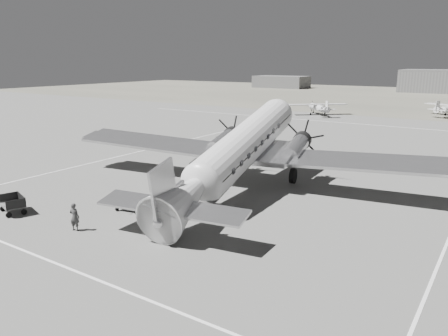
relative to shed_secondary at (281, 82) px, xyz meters
The scene contains 13 objects.
ground 127.49m from the shed_secondary, 64.44° to the right, with size 260.00×260.00×0.00m, color #61615F.
taxi_line_near 140.25m from the shed_secondary, 66.91° to the right, with size 60.00×0.15×0.01m, color white.
taxi_line_left 111.35m from the shed_secondary, 70.59° to the right, with size 0.15×60.00×0.01m, color white.
taxi_line_horizon 93.03m from the shed_secondary, 53.75° to the right, with size 90.00×0.15×0.01m, color white.
grass_infield 58.56m from the shed_secondary, 19.98° to the right, with size 260.00×90.00×0.01m, color #676457.
shed_secondary is the anchor object (origin of this frame).
dc3_airliner 126.32m from the shed_secondary, 65.07° to the right, with size 31.22×21.66×5.95m, color silver, non-canonical shape.
light_plane_left 79.13m from the shed_secondary, 59.07° to the right, with size 10.46×8.48×2.17m, color silver, non-canonical shape.
baggage_cart_near 131.40m from the shed_secondary, 67.87° to the right, with size 1.77×1.25×1.00m, color #565656, non-canonical shape.
baggage_cart_far 133.51m from the shed_secondary, 70.82° to the right, with size 1.95×1.38×1.10m, color #565656, non-canonical shape.
ground_crew 135.20m from the shed_secondary, 68.54° to the right, with size 0.58×0.38×1.60m, color #333333.
ramp_agent 130.54m from the shed_secondary, 67.26° to the right, with size 0.80×0.62×1.64m, color beige.
passenger 129.98m from the shed_secondary, 67.05° to the right, with size 0.90×0.59×1.85m, color silver.
Camera 1 is at (13.96, -25.26, 9.22)m, focal length 35.00 mm.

